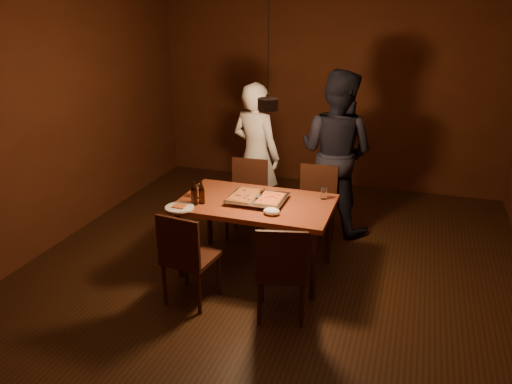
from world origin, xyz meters
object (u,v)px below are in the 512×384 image
(plate_slice, at_px, (179,207))
(diner_dark, at_px, (336,152))
(chair_near_right, at_px, (282,265))
(pizza_tray, at_px, (257,199))
(beer_bottle_b, at_px, (202,193))
(beer_bottle_a, at_px, (194,193))
(dining_table, at_px, (256,208))
(chair_far_left, at_px, (248,191))
(chair_near_left, at_px, (185,251))
(diner_white, at_px, (256,155))
(chair_far_right, at_px, (317,198))
(pendant_lamp, at_px, (268,103))

(plate_slice, relative_size, diner_dark, 0.14)
(chair_near_right, bearing_deg, pizza_tray, 107.75)
(beer_bottle_b, bearing_deg, beer_bottle_a, -137.71)
(dining_table, relative_size, chair_far_left, 3.09)
(beer_bottle_b, bearing_deg, dining_table, 23.53)
(chair_far_left, height_order, chair_near_left, same)
(beer_bottle_b, distance_m, plate_slice, 0.26)
(diner_white, bearing_deg, chair_far_right, 175.66)
(dining_table, xyz_separation_m, chair_far_right, (0.45, 0.79, -0.14))
(beer_bottle_b, relative_size, diner_white, 0.13)
(chair_near_right, relative_size, diner_white, 0.29)
(chair_near_left, bearing_deg, pizza_tray, 69.37)
(plate_slice, xyz_separation_m, diner_white, (0.27, 1.51, 0.11))
(chair_far_right, bearing_deg, pizza_tray, 58.79)
(chair_far_left, height_order, chair_near_right, same)
(beer_bottle_b, height_order, plate_slice, beer_bottle_b)
(diner_white, bearing_deg, plate_slice, 97.35)
(dining_table, distance_m, chair_far_right, 0.92)
(chair_far_left, relative_size, diner_dark, 0.26)
(pizza_tray, height_order, beer_bottle_a, beer_bottle_a)
(chair_far_left, distance_m, chair_far_right, 0.81)
(beer_bottle_b, height_order, diner_dark, diner_dark)
(dining_table, xyz_separation_m, beer_bottle_b, (-0.48, -0.21, 0.18))
(beer_bottle_b, xyz_separation_m, plate_slice, (-0.15, -0.18, -0.10))
(beer_bottle_a, bearing_deg, chair_far_right, 46.95)
(dining_table, height_order, beer_bottle_a, beer_bottle_a)
(beer_bottle_b, bearing_deg, diner_dark, 54.65)
(chair_far_right, height_order, pendant_lamp, pendant_lamp)
(chair_far_left, relative_size, plate_slice, 1.77)
(chair_far_right, height_order, diner_dark, diner_dark)
(dining_table, relative_size, pendant_lamp, 1.36)
(dining_table, relative_size, beer_bottle_b, 6.81)
(chair_far_left, bearing_deg, chair_near_left, 83.82)
(pizza_tray, distance_m, beer_bottle_a, 0.62)
(chair_far_right, height_order, diner_white, diner_white)
(pizza_tray, relative_size, pendant_lamp, 0.50)
(chair_near_left, distance_m, pizza_tray, 0.92)
(chair_far_left, distance_m, diner_dark, 1.12)
(beer_bottle_a, xyz_separation_m, diner_dark, (1.10, 1.52, 0.08))
(chair_far_left, relative_size, chair_far_right, 1.00)
(chair_far_right, relative_size, chair_near_left, 1.00)
(beer_bottle_b, xyz_separation_m, diner_white, (0.11, 1.33, 0.01))
(pizza_tray, xyz_separation_m, beer_bottle_b, (-0.50, -0.21, 0.09))
(beer_bottle_a, bearing_deg, pizza_tray, 25.19)
(beer_bottle_b, xyz_separation_m, pendant_lamp, (0.65, 0.04, 0.90))
(chair_far_left, bearing_deg, chair_near_right, 113.51)
(diner_dark, bearing_deg, diner_white, 27.05)
(pizza_tray, height_order, pendant_lamp, pendant_lamp)
(chair_far_right, height_order, plate_slice, chair_far_right)
(dining_table, bearing_deg, beer_bottle_b, -156.47)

